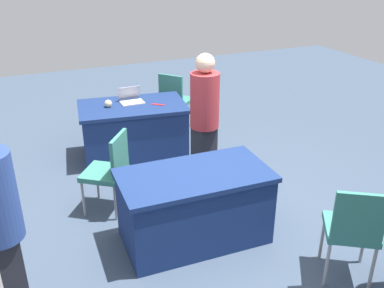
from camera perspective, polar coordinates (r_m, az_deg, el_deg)
The scene contains 10 objects.
ground_plane at distance 4.79m, azimuth 1.98°, elevation -10.60°, with size 14.40×14.40×0.00m, color #3D4C60.
table_foreground at distance 6.19m, azimuth -7.76°, elevation 1.86°, with size 1.58×1.08×0.76m.
table_back_left at distance 4.37m, azimuth 0.32°, elevation -8.28°, with size 1.51×0.84×0.76m.
chair_near_front at distance 6.98m, azimuth -2.31°, elevation 6.16°, with size 0.62×0.62×0.96m.
chair_by_pillar at distance 4.01m, azimuth 20.62°, elevation -10.28°, with size 0.61×0.61×0.98m.
chair_back_row at distance 4.84m, azimuth -10.87°, elevation -3.14°, with size 0.61×0.61×0.94m.
person_attendee_browsing at distance 5.05m, azimuth 1.67°, elevation 3.64°, with size 0.43×0.43×1.70m.
laptop_silver at distance 6.16m, azimuth -8.06°, elevation 5.89°, with size 0.32×0.29×0.21m.
yarn_ball at distance 6.01m, azimuth -11.07°, elevation 5.30°, with size 0.10×0.10×0.10m, color beige.
scissors_red at distance 6.02m, azimuth -4.54°, elevation 5.25°, with size 0.18×0.04×0.01m, color red.
Camera 1 is at (1.69, 3.52, 2.76)m, focal length 40.15 mm.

